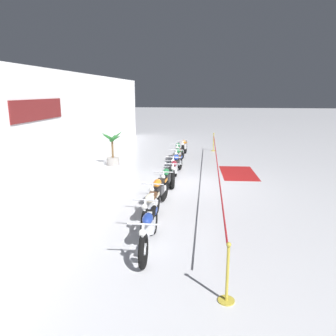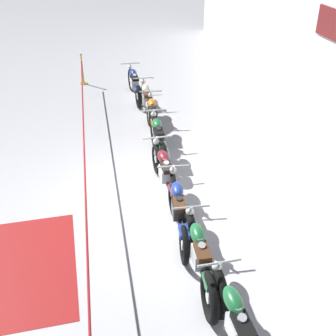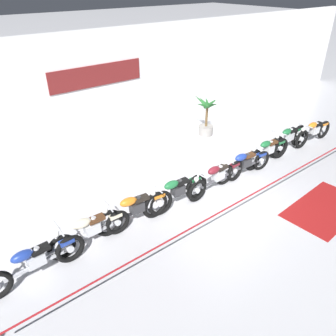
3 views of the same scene
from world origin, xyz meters
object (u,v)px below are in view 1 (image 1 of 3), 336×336
at_px(motorcycle_green_7, 178,151).
at_px(stanchion_mid_left, 213,145).
at_px(potted_palm_left_of_row, 112,150).
at_px(motorcycle_green_6, 178,157).
at_px(motorcycle_cream_1, 151,207).
at_px(motorcycle_blue_5, 177,163).
at_px(motorcycle_maroon_4, 174,171).
at_px(motorcycle_green_3, 167,180).
at_px(motorcycle_orange_8, 184,147).
at_px(motorcycle_blue_0, 149,229).
at_px(motorcycle_orange_2, 159,192).
at_px(floor_banner, 238,173).
at_px(stanchion_far_left, 218,174).

distance_m(motorcycle_green_7, stanchion_mid_left, 3.60).
bearing_deg(potted_palm_left_of_row, motorcycle_green_6, -91.23).
xyz_separation_m(motorcycle_cream_1, stanchion_mid_left, (11.10, -1.78, -0.10)).
xyz_separation_m(motorcycle_blue_5, potted_palm_left_of_row, (1.36, 3.13, 0.28)).
distance_m(motorcycle_maroon_4, motorcycle_blue_5, 1.24).
bearing_deg(motorcycle_blue_5, motorcycle_green_3, 178.21).
bearing_deg(motorcycle_maroon_4, potted_palm_left_of_row, 50.45).
xyz_separation_m(motorcycle_green_7, motorcycle_orange_8, (1.38, -0.21, -0.02)).
xyz_separation_m(motorcycle_blue_0, motorcycle_green_7, (9.37, 0.21, 0.03)).
xyz_separation_m(motorcycle_blue_0, motorcycle_maroon_4, (5.46, -0.00, -0.00)).
distance_m(motorcycle_orange_2, motorcycle_orange_8, 8.10).
bearing_deg(stanchion_mid_left, motorcycle_orange_2, 169.83).
bearing_deg(motorcycle_green_3, motorcycle_blue_0, -178.52).
bearing_deg(motorcycle_green_7, motorcycle_blue_0, -178.72).
xyz_separation_m(motorcycle_green_3, stanchion_mid_left, (8.53, -1.69, -0.13)).
bearing_deg(motorcycle_green_6, floor_banner, -106.41).
height_order(motorcycle_blue_0, motorcycle_green_3, motorcycle_green_3).
bearing_deg(motorcycle_cream_1, stanchion_mid_left, -9.11).
relative_size(motorcycle_cream_1, motorcycle_green_3, 0.95).
distance_m(stanchion_far_left, stanchion_mid_left, 8.62).
distance_m(motorcycle_cream_1, motorcycle_green_6, 6.60).
xyz_separation_m(motorcycle_cream_1, motorcycle_green_6, (6.60, -0.11, 0.01)).
height_order(motorcycle_green_3, motorcycle_maroon_4, motorcycle_green_3).
height_order(motorcycle_green_6, stanchion_mid_left, stanchion_mid_left).
bearing_deg(potted_palm_left_of_row, motorcycle_orange_8, -49.47).
bearing_deg(motorcycle_green_7, motorcycle_orange_2, -179.71).
height_order(motorcycle_maroon_4, stanchion_mid_left, stanchion_mid_left).
height_order(motorcycle_orange_2, potted_palm_left_of_row, potted_palm_left_of_row).
bearing_deg(motorcycle_green_3, motorcycle_orange_8, -0.87).
xyz_separation_m(motorcycle_orange_2, motorcycle_green_7, (6.72, 0.03, 0.01)).
height_order(motorcycle_blue_5, potted_palm_left_of_row, potted_palm_left_of_row).
distance_m(motorcycle_maroon_4, motorcycle_orange_8, 5.29).
relative_size(stanchion_mid_left, floor_banner, 0.41).
xyz_separation_m(motorcycle_green_6, floor_banner, (-0.78, -2.64, -0.46)).
bearing_deg(motorcycle_cream_1, motorcycle_blue_5, -1.88).
bearing_deg(motorcycle_orange_2, motorcycle_blue_5, -2.25).
bearing_deg(stanchion_mid_left, motorcycle_blue_0, 172.75).
distance_m(motorcycle_blue_5, motorcycle_green_6, 1.30).
height_order(motorcycle_green_3, floor_banner, motorcycle_green_3).
bearing_deg(motorcycle_maroon_4, motorcycle_green_7, 3.09).
bearing_deg(motorcycle_blue_5, stanchion_far_left, -150.33).
relative_size(motorcycle_orange_2, stanchion_mid_left, 2.14).
distance_m(motorcycle_green_3, motorcycle_green_7, 5.41).
relative_size(motorcycle_cream_1, floor_banner, 0.82).
distance_m(motorcycle_green_3, floor_banner, 4.23).
bearing_deg(motorcycle_green_7, motorcycle_blue_5, -175.88).
bearing_deg(floor_banner, motorcycle_cream_1, 151.92).
distance_m(motorcycle_green_3, stanchion_far_left, 1.72).
bearing_deg(motorcycle_green_6, motorcycle_blue_5, -177.29).
bearing_deg(motorcycle_blue_0, motorcycle_green_3, 1.48).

